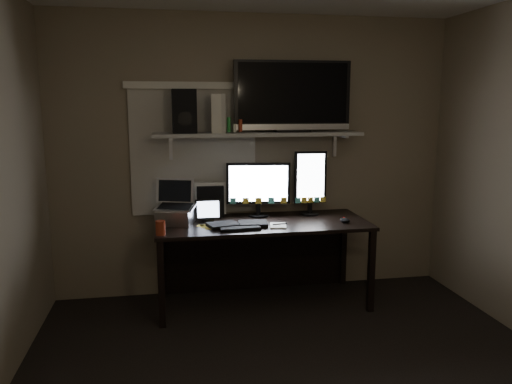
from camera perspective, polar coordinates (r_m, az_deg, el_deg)
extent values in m
plane|color=#716651|center=(4.54, -0.16, 4.07)|extent=(3.60, 0.00, 3.60)
cube|color=#B7B1A4|center=(4.45, -7.13, 4.52)|extent=(1.10, 0.02, 1.10)
cube|color=black|center=(4.27, 0.73, -3.62)|extent=(1.80, 0.75, 0.03)
cube|color=black|center=(4.70, -0.11, -6.93)|extent=(1.80, 0.02, 0.70)
cube|color=black|center=(3.98, -10.77, -10.34)|extent=(0.05, 0.05, 0.70)
cube|color=black|center=(4.31, 13.03, -8.81)|extent=(0.05, 0.05, 0.70)
cube|color=black|center=(4.61, -10.72, -7.44)|extent=(0.05, 0.05, 0.70)
cube|color=black|center=(4.90, 9.94, -6.36)|extent=(0.05, 0.05, 0.70)
cube|color=#9D9E99|center=(4.35, 0.25, 6.65)|extent=(1.80, 0.35, 0.03)
cube|color=black|center=(4.42, 0.27, 0.33)|extent=(0.57, 0.13, 0.50)
cube|color=black|center=(4.50, 6.22, 1.06)|extent=(0.29, 0.06, 0.59)
cube|color=black|center=(4.11, -2.08, -3.72)|extent=(0.51, 0.23, 0.03)
ellipsoid|color=black|center=(4.30, 10.11, -3.19)|extent=(0.09, 0.12, 0.04)
cube|color=silver|center=(4.12, 2.54, -3.86)|extent=(0.17, 0.21, 0.01)
cube|color=black|center=(4.27, -5.50, -2.12)|extent=(0.22, 0.10, 0.19)
cube|color=black|center=(4.44, -5.25, -0.93)|extent=(0.24, 0.11, 0.30)
cube|color=silver|center=(4.20, -9.20, -1.23)|extent=(0.39, 0.35, 0.36)
cylinder|color=maroon|center=(3.91, -10.86, -4.04)|extent=(0.08, 0.08, 0.11)
cube|color=black|center=(4.41, 4.17, 10.83)|extent=(1.02, 0.21, 0.61)
cube|color=beige|center=(4.32, -4.27, 8.94)|extent=(0.15, 0.28, 0.32)
cube|color=black|center=(4.28, -8.21, 9.13)|extent=(0.20, 0.24, 0.36)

